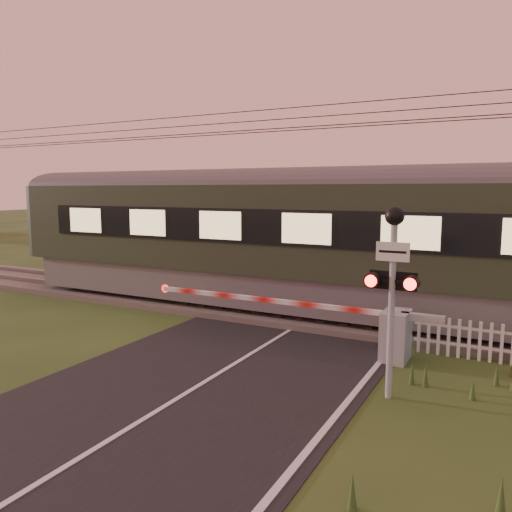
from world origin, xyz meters
The scene contains 7 objects.
ground centered at (0.00, 0.00, 0.00)m, with size 160.00×160.00×0.00m, color #293F18.
road centered at (0.02, -0.23, 0.01)m, with size 6.00×140.00×0.03m.
track_bed centered at (0.00, 6.50, 0.07)m, with size 140.00×3.40×0.39m.
overhead_wires centered at (0.00, 6.50, 5.72)m, with size 120.00×0.62×0.62m.
boom_gate centered at (2.61, 3.79, 0.63)m, with size 7.46×0.86×1.14m.
crossing_signal centered at (3.34, 1.68, 2.38)m, with size 0.88×0.36×3.47m.
picket_fence centered at (4.98, 4.60, 0.45)m, with size 3.46×0.07×0.88m.
Camera 1 is at (5.23, -7.09, 3.74)m, focal length 35.00 mm.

